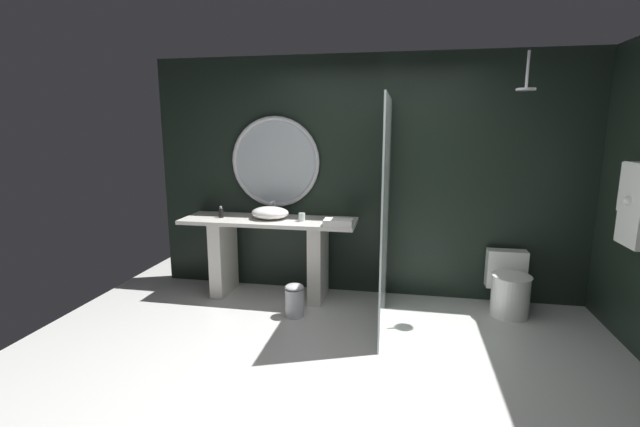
# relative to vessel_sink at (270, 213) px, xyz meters

# --- Properties ---
(ground_plane) EXTENTS (5.76, 5.76, 0.00)m
(ground_plane) POSITION_rel_vessel_sink_xyz_m (1.01, -1.54, -0.94)
(ground_plane) COLOR silver
(back_wall_panel) EXTENTS (4.80, 0.10, 2.60)m
(back_wall_panel) POSITION_rel_vessel_sink_xyz_m (1.01, 0.36, 0.36)
(back_wall_panel) COLOR black
(back_wall_panel) RESTS_ON ground_plane
(vanity_counter) EXTENTS (1.88, 0.58, 0.87)m
(vanity_counter) POSITION_rel_vessel_sink_xyz_m (-0.01, 0.00, -0.40)
(vanity_counter) COLOR silver
(vanity_counter) RESTS_ON ground_plane
(vessel_sink) EXTENTS (0.41, 0.33, 0.18)m
(vessel_sink) POSITION_rel_vessel_sink_xyz_m (0.00, 0.00, 0.00)
(vessel_sink) COLOR white
(vessel_sink) RESTS_ON vanity_counter
(tumbler_cup) EXTENTS (0.07, 0.07, 0.09)m
(tumbler_cup) POSITION_rel_vessel_sink_xyz_m (0.36, -0.04, -0.02)
(tumbler_cup) COLOR silver
(tumbler_cup) RESTS_ON vanity_counter
(soap_dispenser) EXTENTS (0.05, 0.05, 0.13)m
(soap_dispenser) POSITION_rel_vessel_sink_xyz_m (-0.55, -0.03, -0.01)
(soap_dispenser) COLOR black
(soap_dispenser) RESTS_ON vanity_counter
(round_wall_mirror) EXTENTS (1.01, 0.05, 1.01)m
(round_wall_mirror) POSITION_rel_vessel_sink_xyz_m (-0.01, 0.27, 0.52)
(round_wall_mirror) COLOR silver
(shower_glass_panel) EXTENTS (0.02, 1.40, 2.11)m
(shower_glass_panel) POSITION_rel_vessel_sink_xyz_m (1.25, -0.39, 0.12)
(shower_glass_panel) COLOR silver
(shower_glass_panel) RESTS_ON ground_plane
(rain_shower_head) EXTENTS (0.17, 0.17, 0.34)m
(rain_shower_head) POSITION_rel_vessel_sink_xyz_m (2.43, -0.16, 1.27)
(rain_shower_head) COLOR silver
(hanging_bathrobe) EXTENTS (0.20, 0.52, 0.73)m
(hanging_bathrobe) POSITION_rel_vessel_sink_xyz_m (3.22, -0.63, 0.33)
(hanging_bathrobe) COLOR silver
(toilet) EXTENTS (0.39, 0.54, 0.60)m
(toilet) POSITION_rel_vessel_sink_xyz_m (2.48, 0.01, -0.67)
(toilet) COLOR white
(toilet) RESTS_ON ground_plane
(waste_bin) EXTENTS (0.18, 0.18, 0.33)m
(waste_bin) POSITION_rel_vessel_sink_xyz_m (0.38, -0.49, -0.77)
(waste_bin) COLOR silver
(waste_bin) RESTS_ON ground_plane
(folded_hand_towel) EXTENTS (0.29, 0.18, 0.07)m
(folded_hand_towel) POSITION_rel_vessel_sink_xyz_m (0.77, -0.19, -0.04)
(folded_hand_towel) COLOR white
(folded_hand_towel) RESTS_ON vanity_counter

